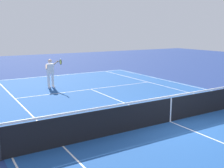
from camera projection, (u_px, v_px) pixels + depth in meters
ground_plane at (170, 122)px, 9.81m from camera, size 60.00×60.00×0.00m
court_slab at (170, 122)px, 9.81m from camera, size 24.20×11.40×0.00m
court_line_markings at (170, 121)px, 9.81m from camera, size 23.85×11.05×0.01m
tennis_net at (171, 109)px, 9.71m from camera, size 0.10×11.70×1.08m
tennis_player_near at (51, 72)px, 15.44m from camera, size 1.05×0.78×1.70m
tennis_ball at (168, 120)px, 9.85m from camera, size 0.07×0.07×0.07m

